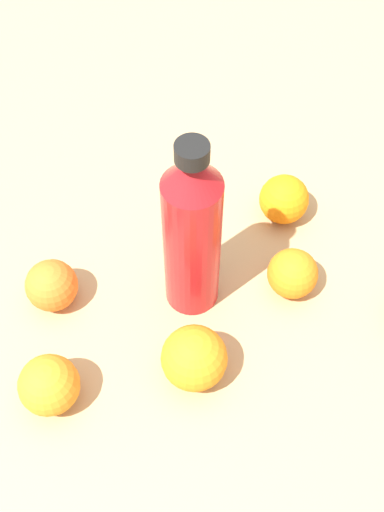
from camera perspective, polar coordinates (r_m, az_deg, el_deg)
name	(u,v)px	position (r m, az deg, el deg)	size (l,w,h in m)	color
ground_plane	(164,300)	(0.81, -2.42, -3.88)	(2.40, 2.40, 0.00)	tan
water_bottle	(192,234)	(0.72, 0.00, 1.95)	(0.07, 0.07, 0.26)	red
orange_0	(49,385)	(0.74, -12.34, -10.93)	(0.07, 0.07, 0.07)	orange
orange_1	(293,274)	(0.80, 8.76, -1.52)	(0.06, 0.06, 0.06)	orange
orange_2	(284,199)	(0.87, 8.02, 4.92)	(0.07, 0.07, 0.07)	orange
orange_3	(194,358)	(0.73, 0.19, -8.89)	(0.07, 0.07, 0.07)	orange
orange_4	(52,285)	(0.80, -12.13, -2.51)	(0.06, 0.06, 0.06)	orange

